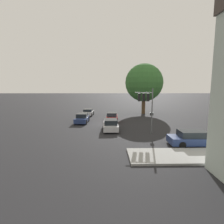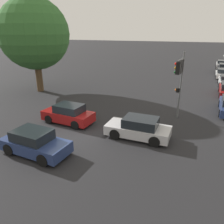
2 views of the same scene
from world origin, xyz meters
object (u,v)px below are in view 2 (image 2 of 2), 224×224
(parked_car_3, at_px, (223,74))
(street_tree, at_px, (34,34))
(crossing_car_2, at_px, (35,143))
(parked_car_4, at_px, (224,68))
(traffic_signal, at_px, (180,73))
(crossing_car_1, at_px, (139,128))
(crossing_car_0, at_px, (68,114))
(parked_car_5, at_px, (222,64))

(parked_car_3, bearing_deg, street_tree, 129.23)
(crossing_car_2, xyz_separation_m, parked_car_4, (11.12, 33.94, 0.05))
(traffic_signal, distance_m, crossing_car_2, 11.31)
(crossing_car_1, height_order, parked_car_4, parked_car_4)
(crossing_car_0, bearing_deg, traffic_signal, -150.62)
(crossing_car_1, bearing_deg, traffic_signal, -114.71)
(street_tree, distance_m, parked_car_4, 31.04)
(street_tree, bearing_deg, crossing_car_1, -26.04)
(parked_car_4, bearing_deg, crossing_car_0, 156.43)
(traffic_signal, relative_size, parked_car_3, 1.28)
(crossing_car_2, bearing_deg, crossing_car_1, 43.63)
(street_tree, bearing_deg, crossing_car_0, -38.09)
(crossing_car_0, bearing_deg, parked_car_4, -109.78)
(crossing_car_0, xyz_separation_m, parked_car_4, (11.96, 29.26, 0.03))
(crossing_car_2, distance_m, parked_car_3, 30.86)
(crossing_car_0, xyz_separation_m, parked_car_5, (11.78, 34.62, 0.01))
(crossing_car_1, relative_size, parked_car_3, 1.03)
(street_tree, height_order, traffic_signal, street_tree)
(traffic_signal, xyz_separation_m, crossing_car_1, (-1.79, -4.12, -3.15))
(traffic_signal, relative_size, parked_car_4, 1.16)
(traffic_signal, bearing_deg, parked_car_5, -92.62)
(street_tree, xyz_separation_m, crossing_car_0, (8.68, -6.80, -5.76))
(traffic_signal, bearing_deg, parked_car_4, -94.63)
(crossing_car_1, distance_m, parked_car_5, 35.40)
(street_tree, relative_size, parked_car_3, 2.48)
(crossing_car_2, relative_size, parked_car_4, 0.90)
(parked_car_3, relative_size, parked_car_5, 0.89)
(crossing_car_2, height_order, parked_car_3, crossing_car_2)
(parked_car_4, bearing_deg, crossing_car_2, 160.52)
(crossing_car_1, height_order, crossing_car_2, crossing_car_2)
(crossing_car_2, distance_m, parked_car_5, 40.79)
(parked_car_5, bearing_deg, parked_car_4, -177.64)
(parked_car_3, bearing_deg, parked_car_5, -1.82)
(crossing_car_2, bearing_deg, crossing_car_0, 102.16)
(crossing_car_0, relative_size, parked_car_5, 0.87)
(parked_car_3, bearing_deg, crossing_car_1, 165.15)
(crossing_car_1, bearing_deg, crossing_car_2, 40.51)
(parked_car_3, bearing_deg, crossing_car_2, 158.12)
(crossing_car_0, height_order, parked_car_5, parked_car_5)
(street_tree, distance_m, crossing_car_2, 15.99)
(parked_car_3, bearing_deg, traffic_signal, 167.29)
(parked_car_3, bearing_deg, crossing_car_0, 152.93)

